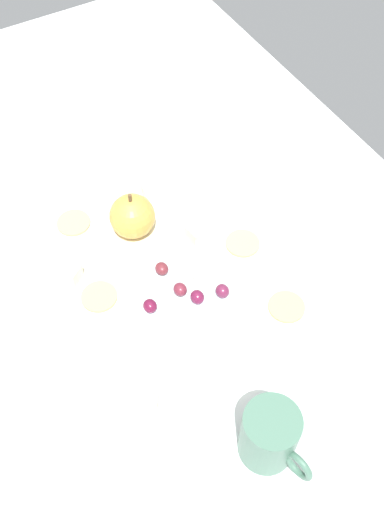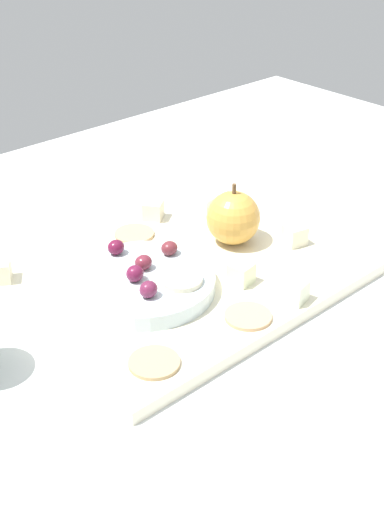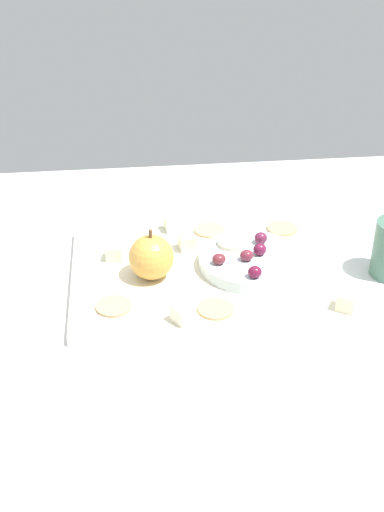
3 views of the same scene
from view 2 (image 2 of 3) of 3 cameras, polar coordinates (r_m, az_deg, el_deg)
table at (r=87.01cm, az=-0.08°, el=-1.35°), size 132.74×91.58×4.38cm
platter at (r=81.20cm, az=-0.09°, el=-1.46°), size 39.73×29.03×1.53cm
serving_dish at (r=76.61cm, az=-3.97°, el=-2.23°), size 15.75×15.75×1.83cm
apple_whole at (r=84.79cm, az=3.41°, el=3.15°), size 6.64×6.64×6.64cm
apple_stem at (r=83.05cm, az=3.49°, el=5.55°), size 0.50×0.50×1.20cm
cheese_cube_0 at (r=80.83cm, az=-15.54°, el=-1.23°), size 3.37×3.37×2.43cm
cheese_cube_1 at (r=91.26cm, az=-3.21°, el=3.78°), size 3.39×3.39×2.43cm
cheese_cube_2 at (r=86.09cm, az=8.44°, el=1.72°), size 2.90×2.90×2.43cm
cheese_cube_3 at (r=75.36cm, az=8.46°, el=-2.86°), size 2.90×2.90×2.43cm
cheese_cube_4 at (r=77.74cm, az=4.06°, el=-1.43°), size 2.79×2.79×2.43cm
cracker_0 at (r=72.71cm, az=4.64°, el=-4.96°), size 4.99×4.99×0.40cm
cracker_1 at (r=94.35cm, az=2.71°, el=4.06°), size 4.99×4.99×0.40cm
cracker_2 at (r=66.62cm, az=-3.13°, el=-8.74°), size 4.99×4.99×0.40cm
cracker_3 at (r=87.81cm, az=-4.76°, el=1.82°), size 4.99×4.99×0.40cm
grape_0 at (r=79.59cm, az=-1.87°, el=0.65°), size 2.00×1.80×1.61cm
grape_1 at (r=76.97cm, az=-4.01°, el=-0.52°), size 2.00×1.80×1.68cm
grape_2 at (r=72.19cm, az=-3.60°, el=-2.75°), size 2.00×1.80×1.84cm
grape_3 at (r=74.87cm, az=-4.71°, el=-1.44°), size 2.00×1.80×1.86cm
grape_4 at (r=80.05cm, az=-6.27°, el=0.72°), size 2.00×1.80×1.77cm
apple_slice_0 at (r=74.75cm, az=-0.89°, el=-1.96°), size 4.63×4.63×0.60cm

